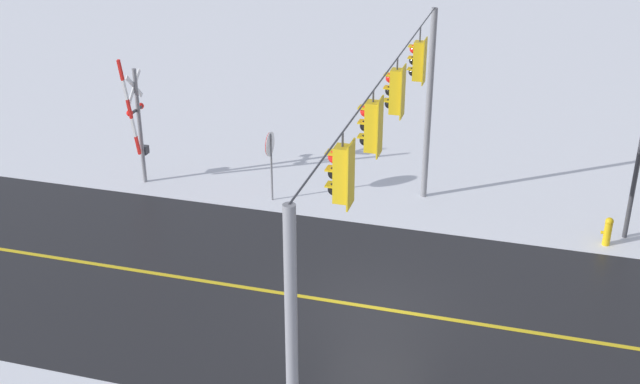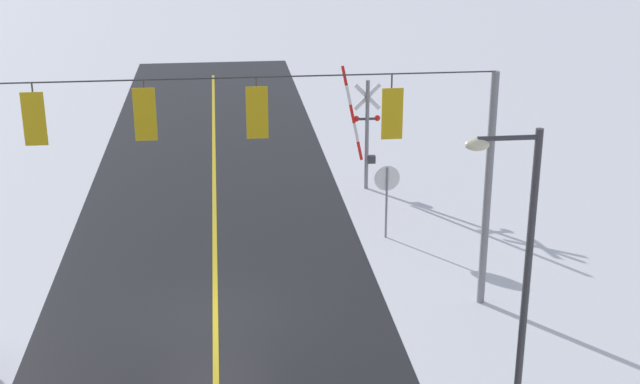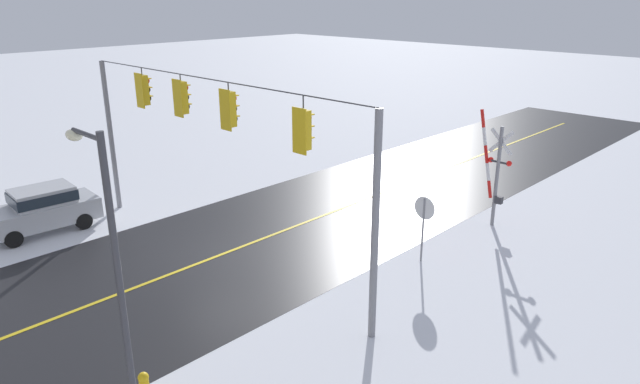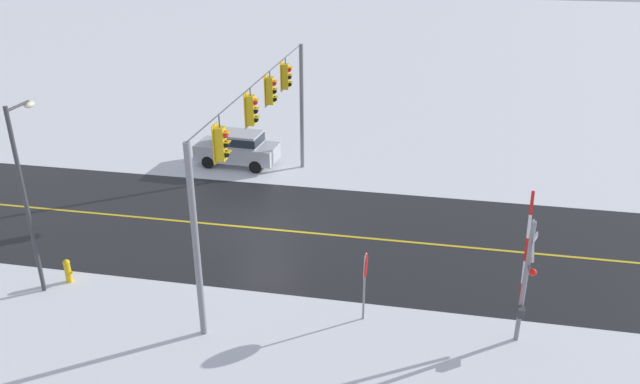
# 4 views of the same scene
# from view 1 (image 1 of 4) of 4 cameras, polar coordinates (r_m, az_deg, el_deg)

# --- Properties ---
(ground_plane) EXTENTS (160.00, 160.00, 0.00)m
(ground_plane) POSITION_cam_1_polar(r_m,az_deg,el_deg) (20.38, 4.23, -8.36)
(ground_plane) COLOR white
(road_asphalt) EXTENTS (9.00, 80.00, 0.01)m
(road_asphalt) POSITION_cam_1_polar(r_m,az_deg,el_deg) (20.30, 21.30, -10.39)
(road_asphalt) COLOR black
(road_asphalt) RESTS_ON ground
(lane_centre_line) EXTENTS (0.14, 72.00, 0.01)m
(lane_centre_line) POSITION_cam_1_polar(r_m,az_deg,el_deg) (20.30, 21.31, -10.37)
(lane_centre_line) COLOR gold
(lane_centre_line) RESTS_ON ground
(signal_span) EXTENTS (14.20, 0.47, 6.22)m
(signal_span) POSITION_cam_1_polar(r_m,az_deg,el_deg) (18.37, 4.65, 3.34)
(signal_span) COLOR gray
(signal_span) RESTS_ON ground
(stop_sign) EXTENTS (0.80, 0.09, 2.35)m
(stop_sign) POSITION_cam_1_polar(r_m,az_deg,el_deg) (25.31, -3.60, 2.96)
(stop_sign) COLOR gray
(stop_sign) RESTS_ON ground
(railroad_crossing) EXTENTS (1.44, 0.31, 4.54)m
(railroad_crossing) POSITION_cam_1_polar(r_m,az_deg,el_deg) (27.04, -13.00, 5.07)
(railroad_crossing) COLOR gray
(railroad_crossing) RESTS_ON ground
(fire_hydrant) EXTENTS (0.24, 0.31, 0.88)m
(fire_hydrant) POSITION_cam_1_polar(r_m,az_deg,el_deg) (24.47, 19.99, -2.62)
(fire_hydrant) COLOR gold
(fire_hydrant) RESTS_ON ground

